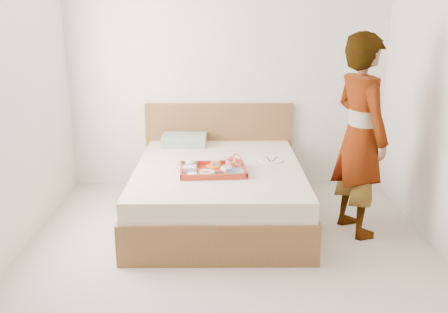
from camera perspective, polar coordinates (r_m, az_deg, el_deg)
ground at (r=4.04m, az=0.64°, el=-12.53°), size 3.50×4.00×0.01m
wall_back at (r=5.58m, az=0.34°, el=9.63°), size 3.50×0.01×2.60m
wall_front at (r=1.67m, az=1.92°, el=-6.61°), size 3.50×0.01×2.60m
bed at (r=4.84m, az=-0.60°, el=-4.04°), size 1.65×2.00×0.53m
headboard at (r=5.71m, az=-0.56°, el=1.34°), size 1.65×0.06×0.95m
pillow at (r=5.49m, az=-4.52°, el=1.89°), size 0.48×0.33×0.11m
tray at (r=4.55m, az=-1.28°, el=-1.53°), size 0.62×0.47×0.05m
prawn_plate at (r=4.62m, az=0.88°, el=-1.28°), size 0.22×0.22×0.01m
navy_bowl_big at (r=4.43m, az=1.25°, el=-1.88°), size 0.18×0.18×0.04m
sauce_dish at (r=4.40m, az=-0.54°, el=-2.07°), size 0.09×0.09×0.03m
meat_plate at (r=4.51m, az=-2.00°, el=-1.78°), size 0.16×0.16×0.01m
bread_plate at (r=4.68m, az=-1.10°, el=-1.08°), size 0.15×0.15×0.01m
salad_bowl at (r=4.67m, az=-3.81°, el=-0.96°), size 0.14×0.14×0.04m
plastic_tub at (r=4.52m, az=-3.92°, el=-1.45°), size 0.13×0.11×0.05m
cheese_round at (r=4.40m, az=-3.62°, el=-2.11°), size 0.09×0.09×0.03m
dinner_plate at (r=4.93m, az=5.40°, el=-0.42°), size 0.27×0.27×0.01m
person at (r=4.54m, az=15.21°, el=2.26°), size 0.61×0.75×1.78m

